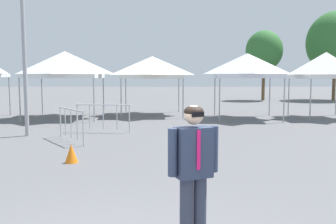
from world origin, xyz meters
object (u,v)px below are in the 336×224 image
at_px(person_foreground, 194,168).
at_px(light_pole_near_lift, 23,9).
at_px(canopy_tent_right_of_center, 153,67).
at_px(tree_behind_tents_right, 265,51).
at_px(canopy_tent_behind_center, 66,65).
at_px(crowd_barrier_by_lift, 72,118).
at_px(crowd_barrier_near_person, 104,113).
at_px(traffic_cone_lot_center, 72,153).
at_px(canopy_tent_left_of_center, 248,66).
at_px(canopy_tent_center, 327,65).

height_order(person_foreground, light_pole_near_lift, light_pole_near_lift).
height_order(canopy_tent_right_of_center, tree_behind_tents_right, tree_behind_tents_right).
bearing_deg(canopy_tent_behind_center, crowd_barrier_by_lift, -72.84).
xyz_separation_m(tree_behind_tents_right, crowd_barrier_near_person, (-10.89, -18.33, -3.59)).
height_order(canopy_tent_right_of_center, traffic_cone_lot_center, canopy_tent_right_of_center).
bearing_deg(tree_behind_tents_right, canopy_tent_left_of_center, -108.02).
height_order(canopy_tent_behind_center, crowd_barrier_by_lift, canopy_tent_behind_center).
relative_size(light_pole_near_lift, traffic_cone_lot_center, 16.63).
distance_m(canopy_tent_left_of_center, canopy_tent_center, 4.01).
height_order(light_pole_near_lift, crowd_barrier_by_lift, light_pole_near_lift).
distance_m(canopy_tent_right_of_center, crowd_barrier_by_lift, 8.54).
bearing_deg(crowd_barrier_by_lift, crowd_barrier_near_person, 69.62).
relative_size(crowd_barrier_by_lift, traffic_cone_lot_center, 3.71).
distance_m(light_pole_near_lift, crowd_barrier_by_lift, 4.27).
xyz_separation_m(canopy_tent_left_of_center, traffic_cone_lot_center, (-6.31, -9.27, -2.41)).
distance_m(light_pole_near_lift, traffic_cone_lot_center, 6.37).
height_order(canopy_tent_behind_center, traffic_cone_lot_center, canopy_tent_behind_center).
bearing_deg(light_pole_near_lift, traffic_cone_lot_center, -56.43).
distance_m(canopy_tent_behind_center, canopy_tent_center, 13.16).
distance_m(canopy_tent_behind_center, person_foreground, 15.21).
relative_size(canopy_tent_behind_center, crowd_barrier_near_person, 1.78).
bearing_deg(crowd_barrier_near_person, canopy_tent_center, 24.40).
height_order(canopy_tent_left_of_center, traffic_cone_lot_center, canopy_tent_left_of_center).
height_order(canopy_tent_left_of_center, tree_behind_tents_right, tree_behind_tents_right).
xyz_separation_m(canopy_tent_right_of_center, traffic_cone_lot_center, (-1.52, -10.90, -2.36)).
relative_size(canopy_tent_behind_center, traffic_cone_lot_center, 8.00).
distance_m(person_foreground, crowd_barrier_by_lift, 8.14).
bearing_deg(canopy_tent_center, person_foreground, -118.65).
xyz_separation_m(canopy_tent_left_of_center, person_foreground, (-3.63, -13.75, -1.61)).
relative_size(canopy_tent_right_of_center, canopy_tent_left_of_center, 1.05).
bearing_deg(canopy_tent_left_of_center, canopy_tent_behind_center, 178.01).
distance_m(canopy_tent_left_of_center, tree_behind_tents_right, 14.66).
distance_m(canopy_tent_left_of_center, crowd_barrier_by_lift, 9.73).
distance_m(tree_behind_tents_right, traffic_cone_lot_center, 25.85).
bearing_deg(person_foreground, canopy_tent_left_of_center, 75.20).
bearing_deg(canopy_tent_behind_center, light_pole_near_lift, -87.97).
relative_size(canopy_tent_left_of_center, crowd_barrier_by_lift, 1.89).
xyz_separation_m(light_pole_near_lift, crowd_barrier_by_lift, (1.87, -1.10, -3.68)).
xyz_separation_m(canopy_tent_left_of_center, crowd_barrier_near_person, (-6.39, -4.49, -1.89)).
relative_size(canopy_tent_center, traffic_cone_lot_center, 7.14).
height_order(canopy_tent_right_of_center, crowd_barrier_by_lift, canopy_tent_right_of_center).
distance_m(canopy_tent_center, traffic_cone_lot_center, 14.23).
xyz_separation_m(tree_behind_tents_right, crowd_barrier_by_lift, (-11.59, -20.23, -3.59)).
xyz_separation_m(light_pole_near_lift, traffic_cone_lot_center, (2.65, -3.99, -4.20)).
relative_size(canopy_tent_left_of_center, light_pole_near_lift, 0.42).
relative_size(canopy_tent_left_of_center, crowd_barrier_near_person, 1.56).
bearing_deg(traffic_cone_lot_center, light_pole_near_lift, 123.57).
relative_size(canopy_tent_right_of_center, crowd_barrier_near_person, 1.63).
distance_m(canopy_tent_left_of_center, person_foreground, 14.31).
bearing_deg(canopy_tent_left_of_center, crowd_barrier_near_person, -144.89).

